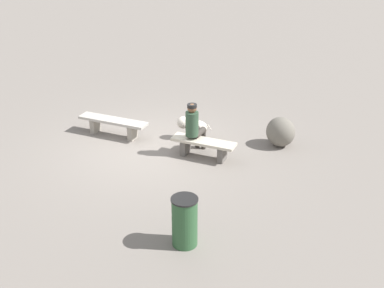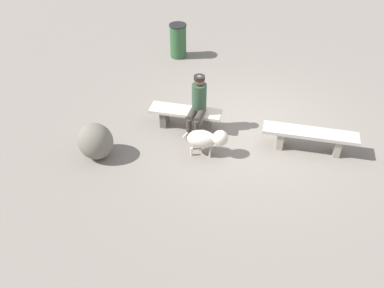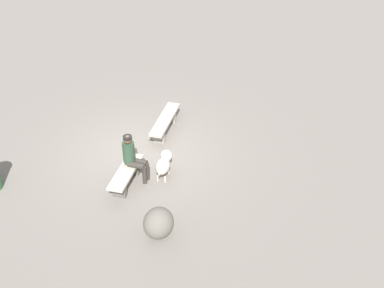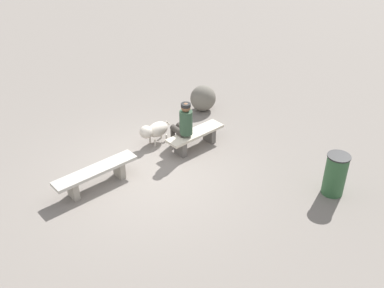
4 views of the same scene
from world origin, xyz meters
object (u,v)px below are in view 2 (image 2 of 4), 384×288
seated_person (198,102)px  dog (207,139)px  bench_left (310,136)px  boulder (95,141)px  trash_bin (178,41)px  bench_right (186,115)px

seated_person → dog: bearing=120.1°
bench_left → boulder: 4.29m
dog → trash_bin: size_ratio=0.97×
trash_bin → boulder: size_ratio=1.25×
dog → trash_bin: 4.37m
dog → boulder: boulder is taller
seated_person → bench_right: bearing=-13.8°
dog → bench_left: bearing=13.5°
bench_right → trash_bin: trash_bin is taller
bench_right → boulder: boulder is taller
bench_left → boulder: (3.96, 1.66, 0.04)m
boulder → seated_person: bearing=-137.6°
bench_left → boulder: bearing=15.4°
bench_right → bench_left: bearing=175.2°
bench_left → boulder: boulder is taller
seated_person → boulder: bearing=39.9°
bench_left → bench_right: bench_left is taller
bench_left → seated_person: seated_person is taller
bench_right → dog: dog is taller
bench_left → dog: bearing=16.4°
dog → boulder: 2.21m
seated_person → bench_left: bearing=-178.3°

